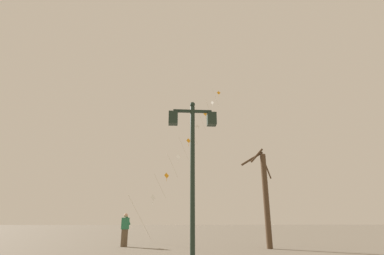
# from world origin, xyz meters

# --- Properties ---
(ground_plane) EXTENTS (160.00, 160.00, 0.00)m
(ground_plane) POSITION_xyz_m (0.00, 20.00, 0.00)
(ground_plane) COLOR #756B5B
(twin_lantern_lamp_post) EXTENTS (1.48, 0.28, 4.91)m
(twin_lantern_lamp_post) POSITION_xyz_m (1.97, 7.92, 3.40)
(twin_lantern_lamp_post) COLOR #1E2D23
(twin_lantern_lamp_post) RESTS_ON ground_plane
(kite_train) EXTENTS (7.59, 9.41, 14.36)m
(kite_train) POSITION_xyz_m (2.69, 22.47, 7.58)
(kite_train) COLOR brown
(kite_train) RESTS_ON ground_plane
(kite_flyer) EXTENTS (0.46, 0.60, 1.71)m
(kite_flyer) POSITION_xyz_m (-1.08, 16.19, 0.90)
(kite_flyer) COLOR brown
(kite_flyer) RESTS_ON ground_plane
(bare_tree) EXTENTS (1.82, 1.36, 5.09)m
(bare_tree) POSITION_xyz_m (6.28, 14.53, 2.62)
(bare_tree) COLOR #4C3826
(bare_tree) RESTS_ON ground_plane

